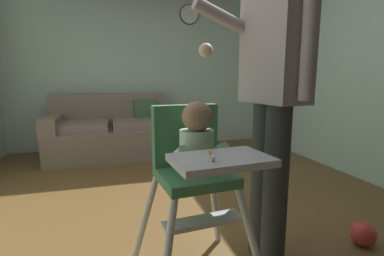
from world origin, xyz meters
TOP-DOWN VIEW (x-y plane):
  - ground at (0.00, 0.00)m, footprint 5.64×6.54m
  - wall_far at (0.00, 2.50)m, footprint 4.84×0.06m
  - wall_right at (2.05, 0.30)m, footprint 0.06×5.54m
  - couch at (-0.56, 1.98)m, footprint 1.65×0.86m
  - high_chair at (-0.15, -0.76)m, footprint 0.65×0.76m
  - adult_standing at (0.31, -0.71)m, footprint 0.55×0.50m
  - toy_ball at (0.99, -0.77)m, footprint 0.16×0.16m
  - wall_clock at (0.71, 2.46)m, footprint 0.31×0.04m

SIDE VIEW (x-z plane):
  - ground at x=0.00m, z-range -0.10..0.00m
  - toy_ball at x=0.99m, z-range 0.00..0.16m
  - couch at x=-0.56m, z-range -0.10..0.76m
  - high_chair at x=-0.15m, z-range 0.19..1.16m
  - adult_standing at x=0.31m, z-range 0.12..1.83m
  - wall_far at x=0.00m, z-range 0.00..2.64m
  - wall_right at x=2.05m, z-range 0.00..2.64m
  - wall_clock at x=0.71m, z-range 1.92..2.23m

